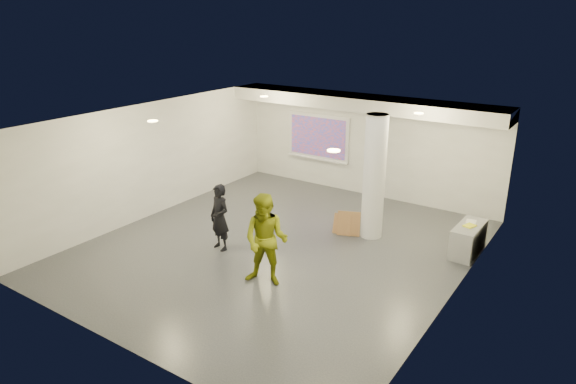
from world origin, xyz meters
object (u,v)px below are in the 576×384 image
Objects in this scene: woman at (220,217)px; man at (266,240)px; column at (374,177)px; projection_screen at (318,137)px; credenza at (468,239)px.

man reaches higher than woman.
column is at bearing 57.54° from woman.
projection_screen is at bearing 94.74° from man.
column is 3.72m from woman.
column reaches higher than credenza.
column reaches higher than man.
projection_screen is 1.11× the size of man.
credenza is 0.77× the size of woman.
column is 1.43× the size of projection_screen.
man is (2.34, -5.94, -0.58)m from projection_screen.
man is at bearing -102.96° from column.
credenza is at bearing 33.66° from man.
woman is (-4.79, -2.91, 0.43)m from credenza.
column is 2.53× the size of credenza.
man is (-0.76, -3.28, -0.55)m from column.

